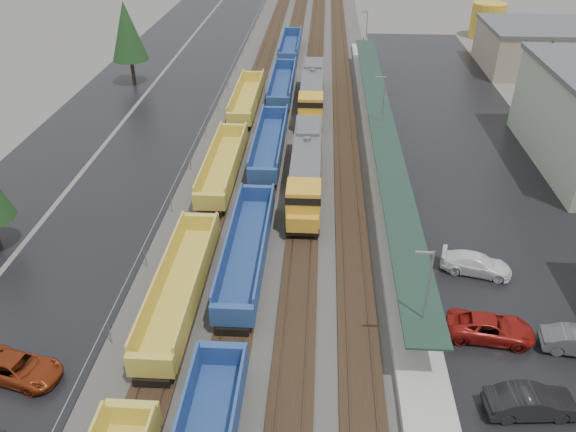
{
  "coord_description": "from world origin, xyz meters",
  "views": [
    {
      "loc": [
        3.15,
        -5.06,
        25.51
      ],
      "look_at": [
        0.82,
        32.8,
        2.0
      ],
      "focal_mm": 35.0,
      "sensor_mm": 36.0,
      "label": 1
    }
  ],
  "objects_px": {
    "well_string_yellow": "(181,287)",
    "storage_tank": "(488,20)",
    "parked_car_west_c": "(18,368)",
    "parked_car_east_a": "(531,402)",
    "parked_car_east_c": "(476,264)",
    "locomotive_trail": "(312,92)",
    "locomotive_lead": "(306,169)",
    "parked_car_east_b": "(491,328)",
    "well_string_blue": "(260,189)"
  },
  "relations": [
    {
      "from": "locomotive_lead",
      "to": "well_string_yellow",
      "type": "relative_size",
      "value": 0.21
    },
    {
      "from": "locomotive_trail",
      "to": "parked_car_east_b",
      "type": "height_order",
      "value": "locomotive_trail"
    },
    {
      "from": "parked_car_east_c",
      "to": "well_string_blue",
      "type": "bearing_deg",
      "value": 74.66
    },
    {
      "from": "well_string_yellow",
      "to": "well_string_blue",
      "type": "bearing_deg",
      "value": 74.12
    },
    {
      "from": "well_string_yellow",
      "to": "parked_car_west_c",
      "type": "relative_size",
      "value": 17.18
    },
    {
      "from": "well_string_blue",
      "to": "parked_car_east_c",
      "type": "height_order",
      "value": "well_string_blue"
    },
    {
      "from": "storage_tank",
      "to": "parked_car_west_c",
      "type": "bearing_deg",
      "value": -119.34
    },
    {
      "from": "locomotive_trail",
      "to": "locomotive_lead",
      "type": "bearing_deg",
      "value": -90.0
    },
    {
      "from": "parked_car_west_c",
      "to": "parked_car_east_a",
      "type": "bearing_deg",
      "value": -78.54
    },
    {
      "from": "parked_car_east_a",
      "to": "parked_car_east_b",
      "type": "relative_size",
      "value": 0.91
    },
    {
      "from": "well_string_yellow",
      "to": "parked_car_east_c",
      "type": "bearing_deg",
      "value": 12.2
    },
    {
      "from": "parked_car_west_c",
      "to": "locomotive_lead",
      "type": "bearing_deg",
      "value": -21.28
    },
    {
      "from": "parked_car_east_b",
      "to": "parked_car_east_c",
      "type": "relative_size",
      "value": 1.07
    },
    {
      "from": "well_string_yellow",
      "to": "storage_tank",
      "type": "height_order",
      "value": "storage_tank"
    },
    {
      "from": "locomotive_lead",
      "to": "locomotive_trail",
      "type": "relative_size",
      "value": 1.0
    },
    {
      "from": "parked_car_east_a",
      "to": "locomotive_lead",
      "type": "bearing_deg",
      "value": 23.27
    },
    {
      "from": "storage_tank",
      "to": "parked_car_east_c",
      "type": "relative_size",
      "value": 1.15
    },
    {
      "from": "well_string_blue",
      "to": "locomotive_lead",
      "type": "bearing_deg",
      "value": 26.98
    },
    {
      "from": "parked_car_east_c",
      "to": "storage_tank",
      "type": "bearing_deg",
      "value": 0.33
    },
    {
      "from": "locomotive_trail",
      "to": "parked_car_west_c",
      "type": "bearing_deg",
      "value": -109.75
    },
    {
      "from": "well_string_blue",
      "to": "parked_car_east_c",
      "type": "xyz_separation_m",
      "value": [
        16.97,
        -9.53,
        -0.51
      ]
    },
    {
      "from": "parked_car_east_c",
      "to": "locomotive_trail",
      "type": "bearing_deg",
      "value": 35.69
    },
    {
      "from": "storage_tank",
      "to": "parked_car_east_a",
      "type": "xyz_separation_m",
      "value": [
        -16.78,
        -82.35,
        -2.09
      ]
    },
    {
      "from": "locomotive_trail",
      "to": "parked_car_east_c",
      "type": "height_order",
      "value": "locomotive_trail"
    },
    {
      "from": "well_string_yellow",
      "to": "parked_car_west_c",
      "type": "bearing_deg",
      "value": -137.13
    },
    {
      "from": "parked_car_west_c",
      "to": "parked_car_east_a",
      "type": "distance_m",
      "value": 29.09
    },
    {
      "from": "well_string_yellow",
      "to": "storage_tank",
      "type": "relative_size",
      "value": 15.35
    },
    {
      "from": "parked_car_west_c",
      "to": "well_string_yellow",
      "type": "bearing_deg",
      "value": -34.2
    },
    {
      "from": "locomotive_trail",
      "to": "storage_tank",
      "type": "relative_size",
      "value": 3.16
    },
    {
      "from": "well_string_blue",
      "to": "parked_car_east_c",
      "type": "bearing_deg",
      "value": -29.31
    },
    {
      "from": "well_string_yellow",
      "to": "parked_car_east_a",
      "type": "relative_size",
      "value": 17.96
    },
    {
      "from": "parked_car_east_c",
      "to": "parked_car_west_c",
      "type": "bearing_deg",
      "value": 126.39
    },
    {
      "from": "locomotive_trail",
      "to": "well_string_yellow",
      "type": "distance_m",
      "value": 37.97
    },
    {
      "from": "parked_car_east_a",
      "to": "parked_car_east_c",
      "type": "height_order",
      "value": "parked_car_east_a"
    },
    {
      "from": "well_string_yellow",
      "to": "parked_car_east_a",
      "type": "distance_m",
      "value": 22.63
    },
    {
      "from": "locomotive_lead",
      "to": "parked_car_east_c",
      "type": "xyz_separation_m",
      "value": [
        12.97,
        -11.56,
        -1.51
      ]
    },
    {
      "from": "well_string_blue",
      "to": "locomotive_trail",
      "type": "bearing_deg",
      "value": 80.15
    },
    {
      "from": "storage_tank",
      "to": "parked_car_east_c",
      "type": "height_order",
      "value": "storage_tank"
    },
    {
      "from": "well_string_blue",
      "to": "storage_tank",
      "type": "height_order",
      "value": "storage_tank"
    },
    {
      "from": "parked_car_west_c",
      "to": "parked_car_east_b",
      "type": "height_order",
      "value": "parked_car_east_b"
    },
    {
      "from": "storage_tank",
      "to": "parked_car_west_c",
      "type": "relative_size",
      "value": 1.12
    },
    {
      "from": "locomotive_lead",
      "to": "parked_car_west_c",
      "type": "bearing_deg",
      "value": -124.21
    },
    {
      "from": "well_string_blue",
      "to": "parked_car_west_c",
      "type": "relative_size",
      "value": 21.26
    },
    {
      "from": "locomotive_trail",
      "to": "parked_car_west_c",
      "type": "height_order",
      "value": "locomotive_trail"
    },
    {
      "from": "parked_car_east_b",
      "to": "parked_car_east_c",
      "type": "height_order",
      "value": "parked_car_east_b"
    },
    {
      "from": "parked_car_west_c",
      "to": "parked_car_east_c",
      "type": "bearing_deg",
      "value": -54.65
    },
    {
      "from": "locomotive_lead",
      "to": "parked_car_east_a",
      "type": "distance_m",
      "value": 27.6
    },
    {
      "from": "locomotive_trail",
      "to": "storage_tank",
      "type": "height_order",
      "value": "storage_tank"
    },
    {
      "from": "well_string_blue",
      "to": "parked_car_west_c",
      "type": "distance_m",
      "value": 24.59
    },
    {
      "from": "locomotive_lead",
      "to": "well_string_blue",
      "type": "height_order",
      "value": "locomotive_lead"
    }
  ]
}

